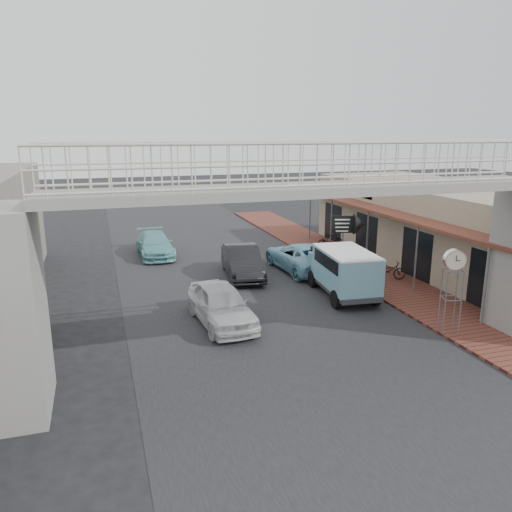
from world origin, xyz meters
TOP-DOWN VIEW (x-y plane):
  - ground at (0.00, 0.00)m, footprint 120.00×120.00m
  - road_strip at (0.00, 0.00)m, footprint 10.00×60.00m
  - sidewalk at (6.50, 3.00)m, footprint 3.00×40.00m
  - shophouse_row at (10.97, 4.00)m, footprint 7.20×18.00m
  - footbridge at (0.00, -4.00)m, footprint 16.40×2.40m
  - white_hatchback at (-1.70, -0.02)m, footprint 1.96×4.28m
  - dark_sedan at (0.63, 5.40)m, footprint 2.04×4.52m
  - angkot_curb at (3.65, 5.63)m, footprint 2.54×4.97m
  - angkot_far at (-2.80, 10.66)m, footprint 1.83×4.37m
  - angkot_van at (3.79, 1.40)m, footprint 2.17×4.16m
  - motorcycle_near at (6.67, 2.67)m, footprint 1.69×1.10m
  - motorcycle_far at (6.72, 8.72)m, footprint 1.72×0.64m
  - street_clock at (5.30, -3.24)m, footprint 0.73×0.68m
  - arrow_sign at (5.99, 4.40)m, footprint 1.67×1.11m

SIDE VIEW (x-z plane):
  - ground at x=0.00m, z-range 0.00..0.00m
  - road_strip at x=0.00m, z-range 0.00..0.01m
  - sidewalk at x=6.50m, z-range 0.00..0.10m
  - motorcycle_near at x=6.67m, z-range 0.10..0.94m
  - motorcycle_far at x=6.72m, z-range 0.10..1.11m
  - angkot_far at x=-2.80m, z-range 0.00..1.26m
  - angkot_curb at x=3.65m, z-range 0.00..1.34m
  - white_hatchback at x=-1.70m, z-range 0.00..1.42m
  - dark_sedan at x=0.63m, z-range 0.00..1.44m
  - angkot_van at x=3.79m, z-range 0.26..2.23m
  - shophouse_row at x=10.97m, z-range 0.01..4.01m
  - arrow_sign at x=5.99m, z-range 0.95..3.71m
  - street_clock at x=5.30m, z-range 1.03..3.86m
  - footbridge at x=0.00m, z-range 0.01..6.35m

